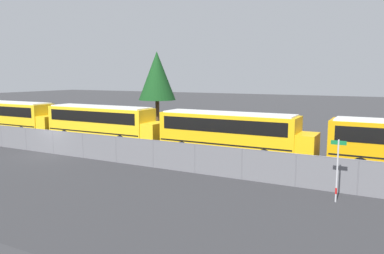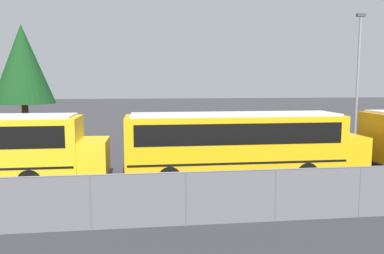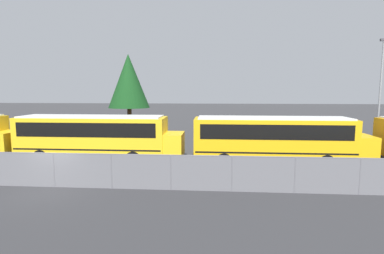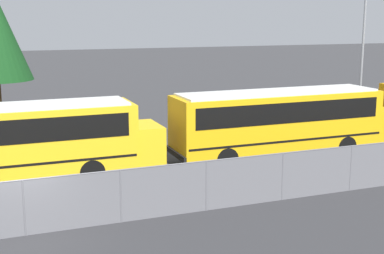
{
  "view_description": "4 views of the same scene",
  "coord_description": "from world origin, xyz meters",
  "views": [
    {
      "loc": [
        22.85,
        -20.06,
        6.0
      ],
      "look_at": [
        9.68,
        4.69,
        2.16
      ],
      "focal_mm": 35.0,
      "sensor_mm": 36.0,
      "label": 1
    },
    {
      "loc": [
        7.96,
        -11.99,
        4.77
      ],
      "look_at": [
        10.26,
        6.19,
        2.58
      ],
      "focal_mm": 35.0,
      "sensor_mm": 36.0,
      "label": 2
    },
    {
      "loc": [
        8.38,
        -14.7,
        5.09
      ],
      "look_at": [
        6.85,
        5.49,
        2.59
      ],
      "focal_mm": 28.0,
      "sensor_mm": 36.0,
      "label": 3
    },
    {
      "loc": [
        -0.84,
        -16.67,
        6.76
      ],
      "look_at": [
        7.97,
        5.98,
        1.77
      ],
      "focal_mm": 50.0,
      "sensor_mm": 36.0,
      "label": 4
    }
  ],
  "objects": [
    {
      "name": "school_bus_4",
      "position": [
        12.5,
        5.51,
        1.97
      ],
      "size": [
        11.77,
        2.55,
        3.3
      ],
      "color": "yellow",
      "rests_on": "ground_plane"
    },
    {
      "name": "light_pole",
      "position": [
        22.67,
        12.52,
        5.11
      ],
      "size": [
        0.6,
        0.24,
        9.43
      ],
      "color": "gray",
      "rests_on": "ground_plane"
    },
    {
      "name": "school_bus_3",
      "position": [
        0.02,
        5.65,
        1.97
      ],
      "size": [
        11.77,
        2.55,
        3.3
      ],
      "color": "yellow",
      "rests_on": "ground_plane"
    },
    {
      "name": "ground_plane",
      "position": [
        0.0,
        0.0,
        0.0
      ],
      "size": [
        200.0,
        200.0,
        0.0
      ],
      "primitive_type": "plane",
      "color": "#38383A"
    },
    {
      "name": "tree_1",
      "position": [
        -0.27,
        15.08,
        5.97
      ],
      "size": [
        4.12,
        4.12,
        8.68
      ],
      "color": "#51381E",
      "rests_on": "ground_plane"
    },
    {
      "name": "fence",
      "position": [
        0.0,
        -0.0,
        0.94
      ],
      "size": [
        98.98,
        0.07,
        1.85
      ],
      "color": "#9EA0A5",
      "rests_on": "ground_plane"
    }
  ]
}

